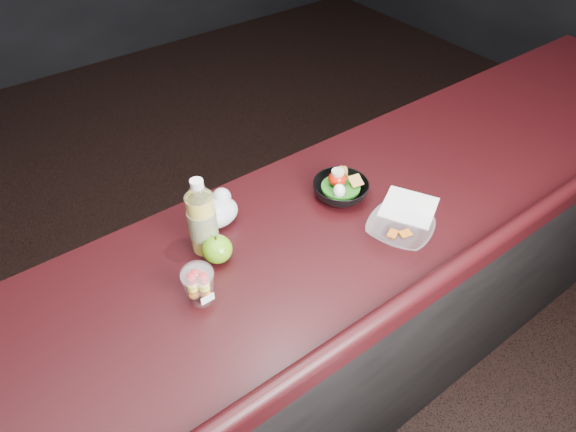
% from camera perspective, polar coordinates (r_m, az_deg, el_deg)
% --- Properties ---
extents(counter, '(4.06, 0.71, 1.02)m').
position_cam_1_polar(counter, '(1.89, 0.06, -14.14)').
color(counter, black).
rests_on(counter, ground).
extents(lemonade_bottle, '(0.08, 0.08, 0.24)m').
position_cam_1_polar(lemonade_bottle, '(1.43, -9.50, -0.55)').
color(lemonade_bottle, gold).
rests_on(lemonade_bottle, counter).
extents(fruit_cup, '(0.09, 0.09, 0.12)m').
position_cam_1_polar(fruit_cup, '(1.33, -9.90, -7.40)').
color(fruit_cup, white).
rests_on(fruit_cup, counter).
extents(green_apple, '(0.09, 0.09, 0.09)m').
position_cam_1_polar(green_apple, '(1.44, -7.88, -3.67)').
color(green_apple, '#447C0E').
rests_on(green_apple, counter).
extents(plastic_bag, '(0.14, 0.11, 0.10)m').
position_cam_1_polar(plastic_bag, '(1.55, -7.88, 0.62)').
color(plastic_bag, silver).
rests_on(plastic_bag, counter).
extents(snack_bowl, '(0.23, 0.23, 0.10)m').
position_cam_1_polar(snack_bowl, '(1.64, 5.82, 3.03)').
color(snack_bowl, black).
rests_on(snack_bowl, counter).
extents(takeout_bowl, '(0.25, 0.25, 0.05)m').
position_cam_1_polar(takeout_bowl, '(1.54, 12.29, -1.50)').
color(takeout_bowl, silver).
rests_on(takeout_bowl, counter).
extents(paper_napkin, '(0.22, 0.22, 0.00)m').
position_cam_1_polar(paper_napkin, '(1.65, 13.28, 0.99)').
color(paper_napkin, white).
rests_on(paper_napkin, counter).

